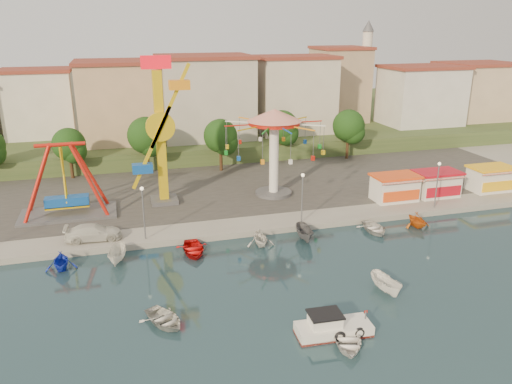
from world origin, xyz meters
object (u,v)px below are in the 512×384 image
object	(u,v)px
pirate_ship_ride	(65,182)
kamikaze_tower	(163,135)
cabin_motorboat	(332,328)
rowboat_a	(164,319)
wave_swinger	(274,133)
skiff	(386,285)
van	(93,232)

from	to	relation	value
pirate_ship_ride	kamikaze_tower	world-z (taller)	kamikaze_tower
cabin_motorboat	rowboat_a	world-z (taller)	cabin_motorboat
wave_swinger	cabin_motorboat	bearing A→B (deg)	-99.62
pirate_ship_ride	cabin_motorboat	xyz separation A→B (m)	(18.76, -27.26, -3.91)
cabin_motorboat	skiff	distance (m)	7.61
kamikaze_tower	skiff	bearing A→B (deg)	-59.06
pirate_ship_ride	van	size ratio (longest dim) A/B	1.91
cabin_motorboat	pirate_ship_ride	bearing A→B (deg)	127.77
wave_swinger	skiff	world-z (taller)	wave_swinger
rowboat_a	van	size ratio (longest dim) A/B	0.72
pirate_ship_ride	wave_swinger	xyz separation A→B (m)	(23.47, 0.54, 3.80)
kamikaze_tower	van	xyz separation A→B (m)	(-7.87, -8.65, -7.19)
cabin_motorboat	rowboat_a	xyz separation A→B (m)	(-10.89, 4.37, -0.10)
kamikaze_tower	wave_swinger	bearing A→B (deg)	-2.33
cabin_motorboat	rowboat_a	size ratio (longest dim) A/B	1.40
cabin_motorboat	skiff	xyz separation A→B (m)	(6.45, 4.03, 0.21)
pirate_ship_ride	skiff	size ratio (longest dim) A/B	2.79
kamikaze_tower	wave_swinger	size ratio (longest dim) A/B	1.42
rowboat_a	skiff	size ratio (longest dim) A/B	1.05
rowboat_a	van	world-z (taller)	van
wave_swinger	van	distance (m)	23.25
kamikaze_tower	wave_swinger	distance (m)	12.83
skiff	cabin_motorboat	bearing A→B (deg)	-153.35
van	cabin_motorboat	bearing A→B (deg)	-138.39
pirate_ship_ride	kamikaze_tower	distance (m)	11.49
rowboat_a	van	bearing A→B (deg)	81.08
rowboat_a	skiff	bearing A→B (deg)	-28.43
skiff	kamikaze_tower	bearing A→B (deg)	115.59
pirate_ship_ride	rowboat_a	size ratio (longest dim) A/B	2.66
wave_swinger	pirate_ship_ride	bearing A→B (deg)	-178.69
skiff	wave_swinger	bearing A→B (deg)	88.84
pirate_ship_ride	wave_swinger	size ratio (longest dim) A/B	0.86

